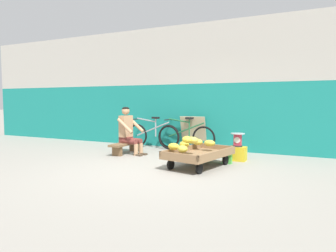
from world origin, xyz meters
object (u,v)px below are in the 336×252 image
Objects in this scene: plastic_crate at (237,154)px; bicycle_far_left at (186,136)px; sign_board at (194,133)px; vendor_seated at (129,131)px; banana_cart at (199,155)px; low_bench at (126,145)px; bicycle_near_left at (152,135)px; shopping_bag at (227,158)px; weighing_scale at (238,140)px.

bicycle_far_left is (-1.62, 0.95, 0.20)m from plastic_crate.
vendor_seated is at bearing -128.10° from sign_board.
banana_cart reaches higher than low_bench.
bicycle_far_left is at bearing 52.42° from vendor_seated.
bicycle_near_left reaches higher than shopping_bag.
plastic_crate is 0.41× the size of sign_board.
bicycle_far_left is at bearing 119.68° from banana_cart.
vendor_seated is 0.69× the size of bicycle_far_left.
low_bench is 1.64m from bicycle_far_left.
weighing_scale is at bearing -30.57° from bicycle_far_left.
low_bench is at bearing -130.29° from bicycle_far_left.
low_bench is at bearing -97.26° from bicycle_near_left.
bicycle_far_left reaches higher than shopping_bag.
banana_cart is at bearing -117.65° from plastic_crate.
bicycle_near_left reaches higher than low_bench.
weighing_scale is 0.18× the size of bicycle_near_left.
low_bench is 0.67× the size of bicycle_far_left.
weighing_scale is at bearing 75.32° from shopping_bag.
bicycle_near_left is 1.00× the size of bicycle_far_left.
bicycle_near_left and bicycle_far_left have the same top height.
sign_board is at bearing 142.36° from weighing_scale.
banana_cart is 0.95× the size of bicycle_near_left.
plastic_crate is at bearing 90.00° from weighing_scale.
shopping_bag is at bearing -48.72° from sign_board.
vendor_seated reaches higher than bicycle_far_left.
banana_cart reaches higher than plastic_crate.
weighing_scale reaches higher than shopping_bag.
sign_board reaches higher than banana_cart.
bicycle_far_left is 2.05m from shopping_bag.
vendor_seated is at bearing 177.48° from shopping_bag.
sign_board reaches higher than weighing_scale.
vendor_seated is 1.83m from sign_board.
low_bench is 4.62× the size of shopping_bag.
weighing_scale is (0.51, 0.98, 0.21)m from banana_cart.
vendor_seated is 2.64m from plastic_crate.
sign_board reaches higher than bicycle_far_left.
bicycle_near_left is at bearing 162.64° from plastic_crate.
plastic_crate is 0.22× the size of bicycle_far_left.
weighing_scale reaches higher than low_bench.
banana_cart is 0.71m from shopping_bag.
bicycle_near_left is 2.72m from shopping_bag.
low_bench is at bearing -173.76° from plastic_crate.
low_bench is 0.67× the size of bicycle_near_left.
weighing_scale is 1.88m from bicycle_far_left.
vendor_seated is at bearing -173.25° from plastic_crate.
bicycle_far_left is 1.89× the size of sign_board.
banana_cart is 1.13m from weighing_scale.
banana_cart is 1.38× the size of vendor_seated.
weighing_scale is at bearing -37.64° from sign_board.
bicycle_near_left reaches higher than plastic_crate.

